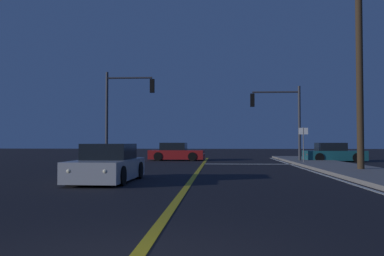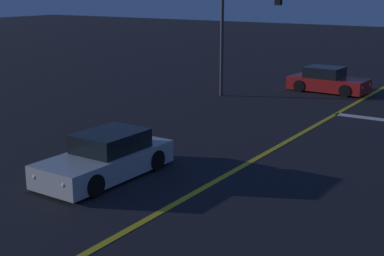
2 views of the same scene
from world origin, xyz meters
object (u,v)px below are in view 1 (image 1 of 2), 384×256
(car_mid_block_teal, at_px, (333,153))
(traffic_signal_far_left, at_px, (123,103))
(car_parked_curb_red, at_px, (176,153))
(street_sign_corner, at_px, (303,139))
(car_side_waiting_silver, at_px, (108,165))
(traffic_signal_near_right, at_px, (281,112))
(utility_pole_right, at_px, (359,50))

(car_mid_block_teal, distance_m, traffic_signal_far_left, 15.10)
(car_parked_curb_red, relative_size, street_sign_corner, 1.82)
(car_side_waiting_silver, distance_m, traffic_signal_near_right, 16.65)
(car_parked_curb_red, height_order, street_sign_corner, street_sign_corner)
(car_mid_block_teal, distance_m, street_sign_corner, 5.14)
(car_side_waiting_silver, bearing_deg, street_sign_corner, -127.66)
(car_parked_curb_red, xyz_separation_m, car_side_waiting_silver, (-0.69, -16.94, 0.00))
(car_mid_block_teal, distance_m, car_parked_curb_red, 11.41)
(traffic_signal_near_right, bearing_deg, car_side_waiting_silver, 60.13)
(car_side_waiting_silver, height_order, traffic_signal_near_right, traffic_signal_near_right)
(traffic_signal_far_left, bearing_deg, traffic_signal_near_right, 7.53)
(utility_pole_right, bearing_deg, car_parked_curb_red, 130.11)
(car_parked_curb_red, height_order, utility_pole_right, utility_pole_right)
(traffic_signal_near_right, distance_m, utility_pole_right, 9.52)
(car_side_waiting_silver, bearing_deg, traffic_signal_near_right, -118.91)
(traffic_signal_far_left, distance_m, street_sign_corner, 11.89)
(utility_pole_right, bearing_deg, car_mid_block_teal, 81.68)
(car_mid_block_teal, relative_size, car_parked_curb_red, 1.00)
(car_side_waiting_silver, relative_size, traffic_signal_near_right, 0.85)
(traffic_signal_near_right, height_order, utility_pole_right, utility_pole_right)
(car_parked_curb_red, distance_m, traffic_signal_far_left, 6.20)
(car_mid_block_teal, xyz_separation_m, car_parked_curb_red, (-11.33, 1.39, 0.00))
(street_sign_corner, bearing_deg, car_side_waiting_silver, -128.61)
(traffic_signal_far_left, height_order, street_sign_corner, traffic_signal_far_left)
(car_parked_curb_red, bearing_deg, traffic_signal_far_left, -34.50)
(car_parked_curb_red, relative_size, utility_pole_right, 0.38)
(traffic_signal_near_right, bearing_deg, car_mid_block_teal, -160.94)
(car_side_waiting_silver, relative_size, street_sign_corner, 1.92)
(traffic_signal_far_left, relative_size, utility_pole_right, 0.55)
(car_mid_block_teal, relative_size, street_sign_corner, 1.82)
(car_mid_block_teal, height_order, utility_pole_right, utility_pole_right)
(street_sign_corner, bearing_deg, traffic_signal_near_right, 108.84)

